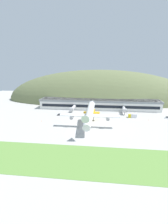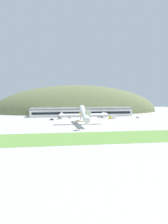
{
  "view_description": "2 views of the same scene",
  "coord_description": "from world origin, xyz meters",
  "px_view_note": "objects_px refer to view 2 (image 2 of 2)",
  "views": [
    {
      "loc": [
        7.49,
        -109.83,
        39.42
      ],
      "look_at": [
        -6.75,
        1.66,
        10.47
      ],
      "focal_mm": 28.0,
      "sensor_mm": 36.0,
      "label": 1
    },
    {
      "loc": [
        -19.43,
        -140.4,
        25.91
      ],
      "look_at": [
        -2.95,
        0.19,
        10.48
      ],
      "focal_mm": 28.0,
      "sensor_mm": 36.0,
      "label": 2
    }
  ],
  "objects_px": {
    "service_car_0": "(52,119)",
    "traffic_cone_1": "(125,119)",
    "terminal_building": "(82,111)",
    "service_car_1": "(138,118)",
    "jetway_1": "(104,114)",
    "cargo_airplane": "(84,114)",
    "jetway_0": "(62,114)",
    "fuel_truck": "(112,117)",
    "traffic_cone_0": "(40,123)"
  },
  "relations": [
    {
      "from": "service_car_1",
      "to": "fuel_truck",
      "type": "distance_m",
      "value": 27.07
    },
    {
      "from": "jetway_0",
      "to": "traffic_cone_1",
      "type": "bearing_deg",
      "value": -14.77
    },
    {
      "from": "jetway_1",
      "to": "fuel_truck",
      "type": "relative_size",
      "value": 1.99
    },
    {
      "from": "jetway_1",
      "to": "service_car_1",
      "type": "height_order",
      "value": "jetway_1"
    },
    {
      "from": "jetway_1",
      "to": "service_car_1",
      "type": "distance_m",
      "value": 34.38
    },
    {
      "from": "service_car_1",
      "to": "service_car_0",
      "type": "bearing_deg",
      "value": -178.51
    },
    {
      "from": "terminal_building",
      "to": "jetway_0",
      "type": "relative_size",
      "value": 7.49
    },
    {
      "from": "traffic_cone_1",
      "to": "service_car_0",
      "type": "bearing_deg",
      "value": 176.08
    },
    {
      "from": "terminal_building",
      "to": "service_car_1",
      "type": "bearing_deg",
      "value": -24.82
    },
    {
      "from": "jetway_0",
      "to": "service_car_0",
      "type": "relative_size",
      "value": 4.07
    },
    {
      "from": "traffic_cone_0",
      "to": "service_car_1",
      "type": "bearing_deg",
      "value": 11.78
    },
    {
      "from": "jetway_0",
      "to": "traffic_cone_1",
      "type": "xyz_separation_m",
      "value": [
        62.08,
        -16.37,
        -3.71
      ]
    },
    {
      "from": "traffic_cone_0",
      "to": "service_car_0",
      "type": "bearing_deg",
      "value": 62.99
    },
    {
      "from": "service_car_1",
      "to": "traffic_cone_0",
      "type": "xyz_separation_m",
      "value": [
        -96.12,
        -20.05,
        -0.32
      ]
    },
    {
      "from": "terminal_building",
      "to": "traffic_cone_0",
      "type": "xyz_separation_m",
      "value": [
        -40.99,
        -45.55,
        -5.03
      ]
    },
    {
      "from": "cargo_airplane",
      "to": "traffic_cone_0",
      "type": "bearing_deg",
      "value": 166.2
    },
    {
      "from": "jetway_1",
      "to": "fuel_truck",
      "type": "distance_m",
      "value": 12.91
    },
    {
      "from": "cargo_airplane",
      "to": "fuel_truck",
      "type": "bearing_deg",
      "value": 41.09
    },
    {
      "from": "terminal_building",
      "to": "service_car_0",
      "type": "distance_m",
      "value": 42.57
    },
    {
      "from": "service_car_0",
      "to": "cargo_airplane",
      "type": "bearing_deg",
      "value": -43.87
    },
    {
      "from": "cargo_airplane",
      "to": "traffic_cone_1",
      "type": "distance_m",
      "value": 49.48
    },
    {
      "from": "jetway_0",
      "to": "traffic_cone_1",
      "type": "distance_m",
      "value": 64.31
    },
    {
      "from": "service_car_0",
      "to": "service_car_1",
      "type": "bearing_deg",
      "value": 1.49
    },
    {
      "from": "cargo_airplane",
      "to": "traffic_cone_1",
      "type": "bearing_deg",
      "value": 26.84
    },
    {
      "from": "cargo_airplane",
      "to": "traffic_cone_0",
      "type": "height_order",
      "value": "cargo_airplane"
    },
    {
      "from": "jetway_1",
      "to": "traffic_cone_0",
      "type": "xyz_separation_m",
      "value": [
        -63.46,
        -30.23,
        -3.71
      ]
    },
    {
      "from": "jetway_0",
      "to": "traffic_cone_0",
      "type": "bearing_deg",
      "value": -122.14
    },
    {
      "from": "jetway_1",
      "to": "cargo_airplane",
      "type": "distance_m",
      "value": 47.66
    },
    {
      "from": "service_car_1",
      "to": "cargo_airplane",
      "type": "bearing_deg",
      "value": -153.75
    },
    {
      "from": "cargo_airplane",
      "to": "service_car_0",
      "type": "distance_m",
      "value": 39.71
    },
    {
      "from": "jetway_1",
      "to": "traffic_cone_1",
      "type": "distance_m",
      "value": 24.57
    },
    {
      "from": "service_car_1",
      "to": "jetway_1",
      "type": "bearing_deg",
      "value": 162.69
    },
    {
      "from": "terminal_building",
      "to": "jetway_0",
      "type": "xyz_separation_m",
      "value": [
        -22.61,
        -16.3,
        -1.32
      ]
    },
    {
      "from": "terminal_building",
      "to": "service_car_1",
      "type": "relative_size",
      "value": 30.11
    },
    {
      "from": "jetway_0",
      "to": "fuel_truck",
      "type": "xyz_separation_m",
      "value": [
        50.71,
        -10.38,
        -2.49
      ]
    },
    {
      "from": "service_car_0",
      "to": "terminal_building",
      "type": "bearing_deg",
      "value": 41.02
    },
    {
      "from": "terminal_building",
      "to": "cargo_airplane",
      "type": "distance_m",
      "value": 54.92
    },
    {
      "from": "jetway_1",
      "to": "traffic_cone_1",
      "type": "bearing_deg",
      "value": -45.57
    },
    {
      "from": "traffic_cone_1",
      "to": "service_car_1",
      "type": "bearing_deg",
      "value": 24.59
    },
    {
      "from": "terminal_building",
      "to": "traffic_cone_1",
      "type": "bearing_deg",
      "value": -39.61
    },
    {
      "from": "jetway_0",
      "to": "fuel_truck",
      "type": "relative_size",
      "value": 2.26
    },
    {
      "from": "fuel_truck",
      "to": "traffic_cone_0",
      "type": "relative_size",
      "value": 11.63
    },
    {
      "from": "fuel_truck",
      "to": "traffic_cone_1",
      "type": "distance_m",
      "value": 12.91
    },
    {
      "from": "service_car_0",
      "to": "traffic_cone_1",
      "type": "distance_m",
      "value": 71.56
    },
    {
      "from": "fuel_truck",
      "to": "jetway_0",
      "type": "bearing_deg",
      "value": 168.43
    },
    {
      "from": "service_car_1",
      "to": "traffic_cone_0",
      "type": "distance_m",
      "value": 98.19
    },
    {
      "from": "service_car_0",
      "to": "service_car_1",
      "type": "height_order",
      "value": "service_car_0"
    },
    {
      "from": "service_car_0",
      "to": "fuel_truck",
      "type": "bearing_deg",
      "value": 1.04
    },
    {
      "from": "service_car_0",
      "to": "traffic_cone_0",
      "type": "xyz_separation_m",
      "value": [
        -9.06,
        -17.78,
        -0.32
      ]
    },
    {
      "from": "service_car_1",
      "to": "fuel_truck",
      "type": "xyz_separation_m",
      "value": [
        -27.03,
        -1.18,
        0.9
      ]
    }
  ]
}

